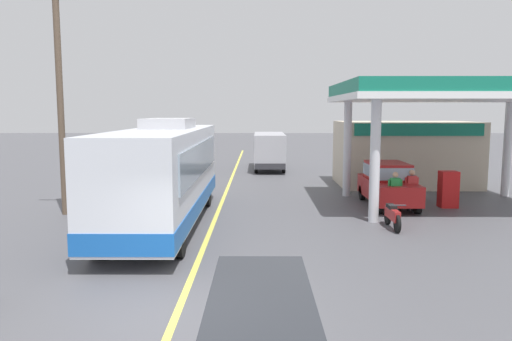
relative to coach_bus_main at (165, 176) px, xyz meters
name	(u,v)px	position (x,y,z in m)	size (l,w,h in m)	color
ground	(232,177)	(1.66, 12.51, -1.72)	(120.00, 120.00, 0.00)	#4C4C51
lane_divider_stripe	(227,190)	(1.66, 7.51, -1.72)	(0.16, 50.00, 0.01)	#D8CC4C
wet_puddle_patch	(261,296)	(3.32, -6.69, -1.72)	(2.26, 5.77, 0.01)	#26282D
coach_bus_main	(165,176)	(0.00, 0.00, 0.00)	(2.60, 11.04, 3.69)	silver
gas_station_roadside	(417,138)	(11.08, 7.33, 0.91)	(9.10, 11.95, 5.10)	#147259
car_at_pump	(388,182)	(8.65, 3.40, -0.71)	(1.70, 4.20, 1.82)	maroon
minibus_opposing_lane	(269,148)	(3.99, 16.39, -0.25)	(2.04, 6.13, 2.44)	#A5A5AD
motorcycle_parked_forecourt	(392,215)	(7.79, -0.55, -1.28)	(0.55, 1.80, 0.92)	black
pedestrian_near_pump	(395,191)	(8.47, 1.63, -0.79)	(0.55, 0.22, 1.66)	#33333F
pedestrian_by_shop	(411,188)	(9.30, 2.29, -0.79)	(0.55, 0.22, 1.66)	#33333F
utility_pole_roadside	(60,96)	(-4.17, 1.66, 2.80)	(1.80, 0.24, 8.67)	brown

